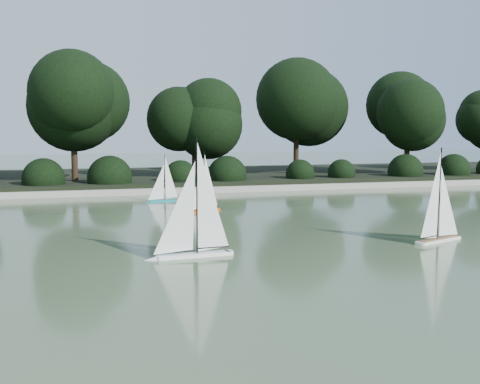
{
  "coord_description": "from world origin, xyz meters",
  "views": [
    {
      "loc": [
        -3.15,
        -8.92,
        1.95
      ],
      "look_at": [
        0.09,
        2.5,
        0.7
      ],
      "focal_mm": 45.0,
      "sensor_mm": 36.0,
      "label": 1
    }
  ],
  "objects_px": {
    "sailboat_orange": "(201,202)",
    "sailboat_teal": "(161,194)",
    "sailboat_white_a": "(187,238)",
    "sailboat_white_b": "(442,226)"
  },
  "relations": [
    {
      "from": "sailboat_orange",
      "to": "sailboat_teal",
      "type": "distance_m",
      "value": 2.36
    },
    {
      "from": "sailboat_white_a",
      "to": "sailboat_orange",
      "type": "height_order",
      "value": "sailboat_white_a"
    },
    {
      "from": "sailboat_teal",
      "to": "sailboat_white_a",
      "type": "bearing_deg",
      "value": -95.31
    },
    {
      "from": "sailboat_white_a",
      "to": "sailboat_orange",
      "type": "relative_size",
      "value": 1.28
    },
    {
      "from": "sailboat_white_b",
      "to": "sailboat_teal",
      "type": "height_order",
      "value": "sailboat_white_b"
    },
    {
      "from": "sailboat_white_a",
      "to": "sailboat_orange",
      "type": "xyz_separation_m",
      "value": [
        1.27,
        4.89,
        -0.07
      ]
    },
    {
      "from": "sailboat_white_a",
      "to": "sailboat_orange",
      "type": "distance_m",
      "value": 5.05
    },
    {
      "from": "sailboat_white_a",
      "to": "sailboat_orange",
      "type": "bearing_deg",
      "value": 75.44
    },
    {
      "from": "sailboat_white_b",
      "to": "sailboat_orange",
      "type": "relative_size",
      "value": 1.15
    },
    {
      "from": "sailboat_white_b",
      "to": "sailboat_orange",
      "type": "bearing_deg",
      "value": 124.34
    }
  ]
}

